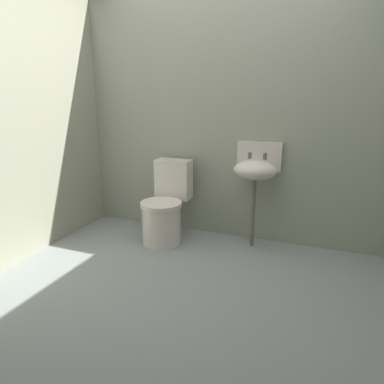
% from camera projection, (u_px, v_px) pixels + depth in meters
% --- Properties ---
extents(ground_plane, '(3.40, 2.85, 0.08)m').
position_uv_depth(ground_plane, '(177.00, 299.00, 2.56)').
color(ground_plane, gray).
extents(wall_back, '(3.40, 0.10, 2.35)m').
position_uv_depth(wall_back, '(228.00, 120.00, 3.37)').
color(wall_back, gray).
rests_on(wall_back, ground).
extents(wall_left, '(0.10, 2.65, 2.35)m').
position_uv_depth(wall_left, '(9.00, 125.00, 2.86)').
color(wall_left, gray).
rests_on(wall_left, ground).
extents(toilet_near_wall, '(0.40, 0.59, 0.78)m').
position_uv_depth(toilet_near_wall, '(165.00, 209.00, 3.42)').
color(toilet_near_wall, silver).
rests_on(toilet_near_wall, ground).
extents(sink, '(0.42, 0.35, 0.99)m').
position_uv_depth(sink, '(256.00, 169.00, 3.17)').
color(sink, '#655D59').
rests_on(sink, ground).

